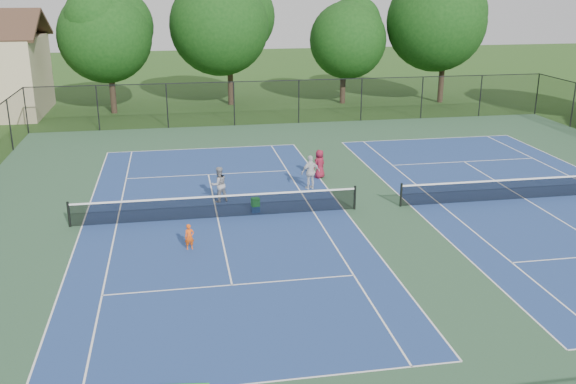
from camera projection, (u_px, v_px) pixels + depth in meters
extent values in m
plane|color=#234716|center=(378.00, 208.00, 28.08)|extent=(140.00, 140.00, 0.00)
cube|color=#31583E|center=(378.00, 208.00, 28.08)|extent=(36.00, 36.00, 0.01)
cube|color=navy|center=(218.00, 218.00, 26.90)|extent=(10.97, 23.77, 0.00)
cube|color=white|center=(203.00, 148.00, 38.02)|extent=(10.97, 0.06, 0.00)
cube|color=white|center=(253.00, 384.00, 15.79)|extent=(10.97, 0.06, 0.00)
cube|color=white|center=(82.00, 226.00, 25.98)|extent=(0.06, 23.77, 0.00)
cube|color=white|center=(344.00, 210.00, 27.82)|extent=(0.06, 23.77, 0.00)
cube|color=white|center=(117.00, 224.00, 26.21)|extent=(0.06, 23.77, 0.00)
cube|color=white|center=(313.00, 212.00, 27.59)|extent=(0.06, 23.77, 0.00)
cube|color=white|center=(208.00, 175.00, 32.89)|extent=(8.23, 0.06, 0.00)
cube|color=white|center=(232.00, 285.00, 20.92)|extent=(8.23, 0.06, 0.00)
cube|color=white|center=(218.00, 217.00, 26.90)|extent=(0.06, 12.80, 0.00)
cylinder|color=black|center=(69.00, 214.00, 25.74)|extent=(0.10, 0.10, 1.07)
cylinder|color=black|center=(355.00, 198.00, 27.74)|extent=(0.10, 0.10, 1.07)
cube|color=black|center=(217.00, 207.00, 26.76)|extent=(11.90, 0.01, 0.90)
cube|color=white|center=(217.00, 196.00, 26.61)|extent=(11.90, 0.04, 0.07)
cube|color=navy|center=(525.00, 199.00, 29.25)|extent=(10.97, 23.77, 0.00)
cube|color=white|center=(426.00, 139.00, 40.36)|extent=(10.97, 0.06, 0.00)
cube|color=white|center=(410.00, 206.00, 28.33)|extent=(0.06, 23.77, 0.00)
cube|color=white|center=(440.00, 204.00, 28.56)|extent=(0.06, 23.77, 0.00)
cube|color=white|center=(464.00, 162.00, 35.24)|extent=(8.23, 0.06, 0.00)
cube|color=white|center=(525.00, 199.00, 29.25)|extent=(0.06, 12.80, 0.00)
cylinder|color=black|center=(401.00, 195.00, 28.09)|extent=(0.10, 0.10, 1.07)
cube|color=black|center=(526.00, 189.00, 29.11)|extent=(11.90, 0.01, 0.90)
cube|color=white|center=(527.00, 179.00, 28.96)|extent=(11.90, 0.04, 0.07)
cylinder|color=black|center=(26.00, 111.00, 41.42)|extent=(0.08, 0.08, 3.00)
cylinder|color=black|center=(98.00, 108.00, 42.18)|extent=(0.08, 0.08, 3.00)
cylinder|color=black|center=(167.00, 106.00, 42.93)|extent=(0.08, 0.08, 3.00)
cylinder|color=black|center=(234.00, 104.00, 43.69)|extent=(0.08, 0.08, 3.00)
cylinder|color=black|center=(299.00, 102.00, 44.44)|extent=(0.08, 0.08, 3.00)
cylinder|color=black|center=(361.00, 100.00, 45.20)|extent=(0.08, 0.08, 3.00)
cylinder|color=black|center=(422.00, 98.00, 45.95)|extent=(0.08, 0.08, 3.00)
cylinder|color=black|center=(480.00, 96.00, 46.71)|extent=(0.08, 0.08, 3.00)
cylinder|color=black|center=(537.00, 94.00, 47.46)|extent=(0.08, 0.08, 3.00)
cylinder|color=black|center=(573.00, 105.00, 43.26)|extent=(0.08, 0.08, 3.00)
cylinder|color=black|center=(10.00, 125.00, 37.22)|extent=(0.08, 0.08, 3.00)
cube|color=black|center=(299.00, 102.00, 44.44)|extent=(36.00, 0.01, 3.00)
cube|color=black|center=(299.00, 80.00, 43.98)|extent=(36.00, 0.05, 0.05)
cylinder|color=#2D2116|center=(112.00, 88.00, 47.75)|extent=(0.44, 0.44, 3.78)
sphere|color=#10370F|center=(108.00, 36.00, 46.58)|extent=(6.80, 6.80, 6.80)
sphere|color=#10370F|center=(107.00, 27.00, 46.37)|extent=(5.58, 5.58, 5.58)
sphere|color=#10370F|center=(106.00, 17.00, 46.16)|extent=(4.35, 4.35, 4.35)
cylinder|color=#2D2116|center=(230.00, 79.00, 51.07)|extent=(0.44, 0.44, 4.14)
sphere|color=#10370F|center=(229.00, 25.00, 49.77)|extent=(7.60, 7.60, 7.60)
sphere|color=#10370F|center=(229.00, 17.00, 49.58)|extent=(6.23, 6.23, 6.23)
sphere|color=#10370F|center=(228.00, 8.00, 49.39)|extent=(4.86, 4.86, 4.86)
cylinder|color=#2D2116|center=(343.00, 82.00, 51.76)|extent=(0.44, 0.44, 3.42)
sphere|color=#10370F|center=(344.00, 40.00, 50.71)|extent=(6.00, 6.00, 6.00)
sphere|color=#10370F|center=(344.00, 30.00, 50.49)|extent=(4.92, 4.92, 4.92)
sphere|color=#10370F|center=(344.00, 21.00, 50.27)|extent=(3.84, 3.84, 3.84)
cylinder|color=#2D2116|center=(442.00, 76.00, 52.03)|extent=(0.44, 0.44, 4.32)
sphere|color=#10370F|center=(446.00, 21.00, 50.68)|extent=(7.80, 7.80, 7.80)
sphere|color=#10370F|center=(446.00, 13.00, 50.49)|extent=(6.40, 6.40, 6.40)
sphere|color=#10370F|center=(447.00, 5.00, 50.30)|extent=(4.99, 4.99, 4.99)
imported|color=#F65210|center=(189.00, 237.00, 23.59)|extent=(0.39, 0.29, 0.98)
imported|color=#949597|center=(219.00, 184.00, 28.63)|extent=(0.96, 0.86, 1.63)
imported|color=silver|center=(311.00, 172.00, 30.41)|extent=(1.04, 0.63, 1.65)
imported|color=maroon|center=(320.00, 164.00, 32.16)|extent=(0.85, 0.78, 1.46)
cube|color=#154392|center=(255.00, 209.00, 27.53)|extent=(0.37, 0.32, 0.28)
cube|color=green|center=(255.00, 202.00, 27.43)|extent=(0.37, 0.33, 0.37)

